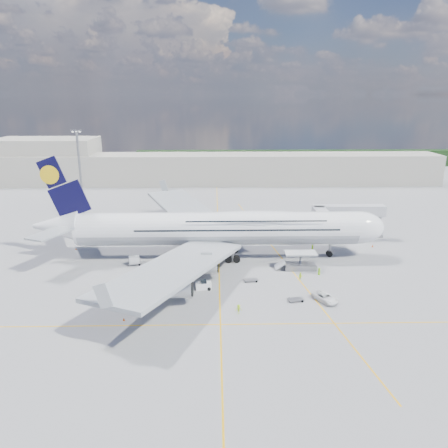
{
  "coord_description": "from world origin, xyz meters",
  "views": [
    {
      "loc": [
        -0.75,
        -81.96,
        35.11
      ],
      "look_at": [
        1.17,
        8.0,
        8.38
      ],
      "focal_mm": 35.0,
      "sensor_mm": 36.0,
      "label": 1
    }
  ],
  "objects_px": {
    "baggage_tug": "(204,286)",
    "crew_loader": "(300,277)",
    "dolly_row_a": "(164,282)",
    "dolly_nose_far": "(296,299)",
    "crew_wing": "(122,292)",
    "cone_wing_right_inner": "(142,284)",
    "airliner": "(220,228)",
    "cone_wing_left_inner": "(199,234)",
    "crew_nose": "(312,247)",
    "dolly_back": "(134,260)",
    "cone_tail": "(76,249)",
    "cargo_loader": "(299,263)",
    "crew_tug": "(239,309)",
    "dolly_nose_near": "(251,280)",
    "cone_wing_left_outer": "(173,221)",
    "light_mast": "(80,173)",
    "catering_truck_inner": "(180,230)",
    "crew_van": "(319,271)",
    "cone_wing_right_outer": "(124,319)",
    "service_van": "(325,298)",
    "dolly_row_c": "(152,276)",
    "dolly_row_b": "(138,297)",
    "cone_nose": "(373,246)",
    "catering_truck_outer": "(180,207)"
  },
  "relations": [
    {
      "from": "dolly_nose_far",
      "to": "crew_tug",
      "type": "xyz_separation_m",
      "value": [
        -10.38,
        -4.46,
        0.53
      ]
    },
    {
      "from": "light_mast",
      "to": "cone_tail",
      "type": "xyz_separation_m",
      "value": [
        6.39,
        -29.34,
        -12.97
      ]
    },
    {
      "from": "crew_nose",
      "to": "crew_loader",
      "type": "xyz_separation_m",
      "value": [
        -5.98,
        -16.7,
        -0.08
      ]
    },
    {
      "from": "catering_truck_inner",
      "to": "cone_wing_right_inner",
      "type": "distance_m",
      "value": 30.85
    },
    {
      "from": "dolly_back",
      "to": "cone_nose",
      "type": "bearing_deg",
      "value": -4.31
    },
    {
      "from": "airliner",
      "to": "light_mast",
      "type": "xyz_separation_m",
      "value": [
        -40.26,
        35.0,
        6.34
      ]
    },
    {
      "from": "dolly_row_c",
      "to": "crew_loader",
      "type": "height_order",
      "value": "dolly_row_c"
    },
    {
      "from": "dolly_back",
      "to": "cone_tail",
      "type": "xyz_separation_m",
      "value": [
        -15.45,
        9.77,
        -0.77
      ]
    },
    {
      "from": "dolly_row_c",
      "to": "dolly_row_a",
      "type": "bearing_deg",
      "value": -69.67
    },
    {
      "from": "catering_truck_inner",
      "to": "cargo_loader",
      "type": "bearing_deg",
      "value": -34.58
    },
    {
      "from": "airliner",
      "to": "dolly_row_b",
      "type": "xyz_separation_m",
      "value": [
        -14.89,
        -20.55,
        -6.48
      ]
    },
    {
      "from": "dolly_back",
      "to": "dolly_row_b",
      "type": "bearing_deg",
      "value": -92.55
    },
    {
      "from": "cone_nose",
      "to": "airliner",
      "type": "bearing_deg",
      "value": -170.75
    },
    {
      "from": "dolly_row_a",
      "to": "dolly_nose_far",
      "type": "xyz_separation_m",
      "value": [
        23.92,
        -6.22,
        -0.75
      ]
    },
    {
      "from": "dolly_nose_near",
      "to": "cone_wing_left_outer",
      "type": "relative_size",
      "value": 5.73
    },
    {
      "from": "crew_wing",
      "to": "cone_wing_right_inner",
      "type": "height_order",
      "value": "crew_wing"
    },
    {
      "from": "crew_tug",
      "to": "cone_wing_right_outer",
      "type": "height_order",
      "value": "crew_tug"
    },
    {
      "from": "dolly_row_a",
      "to": "cone_wing_right_inner",
      "type": "distance_m",
      "value": 4.56
    },
    {
      "from": "cone_tail",
      "to": "dolly_row_b",
      "type": "bearing_deg",
      "value": -54.09
    },
    {
      "from": "crew_van",
      "to": "cone_tail",
      "type": "distance_m",
      "value": 56.25
    },
    {
      "from": "dolly_back",
      "to": "crew_nose",
      "type": "distance_m",
      "value": 40.83
    },
    {
      "from": "catering_truck_outer",
      "to": "cone_tail",
      "type": "bearing_deg",
      "value": -101.83
    },
    {
      "from": "baggage_tug",
      "to": "crew_loader",
      "type": "relative_size",
      "value": 1.88
    },
    {
      "from": "catering_truck_inner",
      "to": "cone_wing_right_outer",
      "type": "height_order",
      "value": "catering_truck_inner"
    },
    {
      "from": "light_mast",
      "to": "dolly_nose_far",
      "type": "relative_size",
      "value": 8.52
    },
    {
      "from": "cone_wing_left_outer",
      "to": "cone_wing_right_outer",
      "type": "bearing_deg",
      "value": -92.89
    },
    {
      "from": "catering_truck_outer",
      "to": "dolly_nose_near",
      "type": "bearing_deg",
      "value": -48.97
    },
    {
      "from": "dolly_row_b",
      "to": "cone_wing_left_outer",
      "type": "xyz_separation_m",
      "value": [
        1.91,
        49.37,
        -0.15
      ]
    },
    {
      "from": "dolly_row_c",
      "to": "baggage_tug",
      "type": "xyz_separation_m",
      "value": [
        10.25,
        -4.27,
        -0.12
      ]
    },
    {
      "from": "cone_wing_left_outer",
      "to": "catering_truck_inner",
      "type": "bearing_deg",
      "value": -77.87
    },
    {
      "from": "cone_nose",
      "to": "cone_wing_left_outer",
      "type": "relative_size",
      "value": 1.21
    },
    {
      "from": "catering_truck_inner",
      "to": "cone_wing_left_inner",
      "type": "xyz_separation_m",
      "value": [
        4.89,
        0.95,
        -1.39
      ]
    },
    {
      "from": "light_mast",
      "to": "crew_nose",
      "type": "distance_m",
      "value": 70.55
    },
    {
      "from": "light_mast",
      "to": "crew_wing",
      "type": "relative_size",
      "value": 14.51
    },
    {
      "from": "cone_tail",
      "to": "crew_loader",
      "type": "bearing_deg",
      "value": -20.79
    },
    {
      "from": "dolly_back",
      "to": "crew_wing",
      "type": "distance_m",
      "value": 15.31
    },
    {
      "from": "cargo_loader",
      "to": "crew_nose",
      "type": "distance_m",
      "value": 11.82
    },
    {
      "from": "crew_wing",
      "to": "cone_tail",
      "type": "distance_m",
      "value": 29.73
    },
    {
      "from": "dolly_back",
      "to": "dolly_nose_far",
      "type": "height_order",
      "value": "dolly_back"
    },
    {
      "from": "crew_van",
      "to": "crew_loader",
      "type": "bearing_deg",
      "value": 109.07
    },
    {
      "from": "dolly_row_b",
      "to": "service_van",
      "type": "xyz_separation_m",
      "value": [
        33.23,
        -1.73,
        0.33
      ]
    },
    {
      "from": "service_van",
      "to": "crew_loader",
      "type": "bearing_deg",
      "value": 76.24
    },
    {
      "from": "dolly_nose_far",
      "to": "airliner",
      "type": "bearing_deg",
      "value": 105.0
    },
    {
      "from": "airliner",
      "to": "cone_wing_left_inner",
      "type": "xyz_separation_m",
      "value": [
        -5.31,
        16.79,
        -6.63
      ]
    },
    {
      "from": "catering_truck_inner",
      "to": "crew_van",
      "type": "height_order",
      "value": "catering_truck_inner"
    },
    {
      "from": "cargo_loader",
      "to": "crew_tug",
      "type": "relative_size",
      "value": 5.08
    },
    {
      "from": "dolly_row_c",
      "to": "crew_van",
      "type": "bearing_deg",
      "value": -16.87
    },
    {
      "from": "catering_truck_outer",
      "to": "baggage_tug",
      "type": "bearing_deg",
      "value": -59.07
    },
    {
      "from": "dolly_nose_far",
      "to": "cone_wing_left_outer",
      "type": "bearing_deg",
      "value": 101.33
    },
    {
      "from": "airliner",
      "to": "cone_wing_right_inner",
      "type": "bearing_deg",
      "value": -135.87
    }
  ]
}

